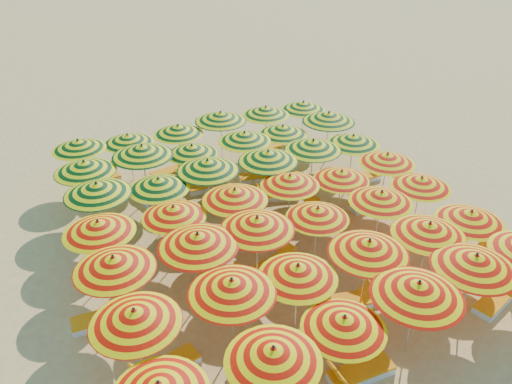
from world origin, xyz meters
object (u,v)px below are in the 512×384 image
(lounger_3, at_px, (165,369))
(lounger_18, at_px, (171,172))
(lounger_16, at_px, (268,168))
(umbrella_1, at_px, (273,354))
(umbrella_12, at_px, (114,263))
(umbrella_22, at_px, (342,175))
(umbrella_25, at_px, (159,183))
(lounger_8, at_px, (271,266))
(lounger_11, at_px, (276,195))
(lounger_14, at_px, (209,185))
(lounger_9, at_px, (299,216))
(umbrella_23, at_px, (387,158))
(lounger_2, at_px, (496,299))
(umbrella_3, at_px, (418,289))
(umbrella_30, at_px, (85,166))
(umbrella_35, at_px, (329,117))
(lounger_4, at_px, (344,302))
(umbrella_19, at_px, (174,211))
(umbrella_33, at_px, (245,137))
(umbrella_6, at_px, (135,317))
(umbrella_2, at_px, (344,323))
(umbrella_8, at_px, (298,271))
(umbrella_21, at_px, (290,180))
(umbrella_16, at_px, (381,197))
(beachgoer_b, at_px, (195,223))
(umbrella_27, at_px, (268,156))
(umbrella_41, at_px, (303,106))
(umbrella_14, at_px, (257,223))
(lounger_6, at_px, (105,318))
(lounger_7, at_px, (222,291))
(umbrella_31, at_px, (142,151))
(umbrella_32, at_px, (192,150))
(lounger_17, at_px, (99,181))
(umbrella_26, at_px, (208,165))
(umbrella_39, at_px, (221,117))
(umbrella_7, at_px, (232,286))
(umbrella_36, at_px, (78,145))
(umbrella_15, at_px, (318,213))
(umbrella_38, at_px, (178,130))
(umbrella_9, at_px, (369,247))
(umbrella_28, at_px, (313,145))
(umbrella_29, at_px, (353,140))
(lounger_19, at_px, (278,147))
(umbrella_34, at_px, (283,130))
(umbrella_17, at_px, (421,182))
(umbrella_18, at_px, (98,227))
(lounger_12, at_px, (362,178))
(lounger_15, at_px, (260,176))
(umbrella_24, at_px, (97,189))
(lounger_1, at_px, (360,373))
(umbrella_40, at_px, (266,111))
(umbrella_37, at_px, (128,139))

(lounger_3, distance_m, lounger_18, 10.52)
(lounger_16, bearing_deg, umbrella_1, 45.56)
(umbrella_12, xyz_separation_m, umbrella_22, (8.36, 1.69, -0.20))
(umbrella_25, height_order, lounger_8, umbrella_25)
(lounger_11, bearing_deg, lounger_14, -23.99)
(lounger_9, bearing_deg, lounger_18, 102.74)
(lounger_14, bearing_deg, umbrella_23, -37.46)
(umbrella_12, height_order, lounger_2, umbrella_12)
(umbrella_3, height_order, umbrella_30, umbrella_3)
(umbrella_35, height_order, lounger_4, umbrella_35)
(umbrella_19, bearing_deg, umbrella_33, 42.72)
(umbrella_6, xyz_separation_m, lounger_18, (3.82, 9.85, -1.90))
(umbrella_2, bearing_deg, lounger_8, 84.48)
(lounger_4, distance_m, lounger_8, 2.66)
(umbrella_8, xyz_separation_m, umbrella_25, (-1.95, 6.11, -0.03))
(umbrella_21, xyz_separation_m, lounger_4, (-0.53, -4.32, -1.79))
(umbrella_16, relative_size, beachgoer_b, 1.62)
(umbrella_27, distance_m, umbrella_41, 5.87)
(umbrella_25, height_order, lounger_3, umbrella_25)
(umbrella_14, relative_size, umbrella_35, 1.11)
(umbrella_14, bearing_deg, lounger_6, 177.57)
(lounger_8, bearing_deg, umbrella_30, 112.42)
(lounger_7, bearing_deg, umbrella_22, 0.88)
(umbrella_12, height_order, umbrella_31, umbrella_31)
(umbrella_32, bearing_deg, lounger_17, 146.53)
(umbrella_41, bearing_deg, umbrella_26, -147.80)
(umbrella_39, bearing_deg, umbrella_41, -0.63)
(umbrella_7, distance_m, umbrella_36, 10.60)
(umbrella_22, height_order, umbrella_32, umbrella_32)
(umbrella_15, xyz_separation_m, umbrella_38, (-1.95, 7.90, 0.08))
(umbrella_9, distance_m, lounger_17, 12.17)
(umbrella_7, xyz_separation_m, umbrella_28, (6.08, 6.11, -0.01))
(umbrella_29, height_order, lounger_4, umbrella_29)
(umbrella_12, xyz_separation_m, lounger_8, (4.79, 0.15, -1.92))
(umbrella_12, relative_size, lounger_19, 1.46)
(umbrella_34, bearing_deg, umbrella_17, -70.43)
(umbrella_18, relative_size, umbrella_23, 0.95)
(umbrella_18, xyz_separation_m, umbrella_28, (8.54, 1.90, 0.08))
(lounger_12, height_order, lounger_15, same)
(lounger_4, bearing_deg, umbrella_8, -162.55)
(umbrella_3, xyz_separation_m, lounger_14, (-1.57, 10.27, -2.01))
(umbrella_18, relative_size, lounger_2, 1.25)
(umbrella_24, bearing_deg, lounger_1, -62.27)
(umbrella_36, xyz_separation_m, lounger_2, (9.73, -12.27, -1.81))
(umbrella_34, bearing_deg, umbrella_40, 84.26)
(umbrella_28, bearing_deg, umbrella_9, -108.08)
(umbrella_8, height_order, lounger_16, umbrella_8)
(umbrella_27, relative_size, lounger_11, 1.31)
(umbrella_17, bearing_deg, umbrella_37, 135.92)
(lounger_9, bearing_deg, umbrella_25, 144.70)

